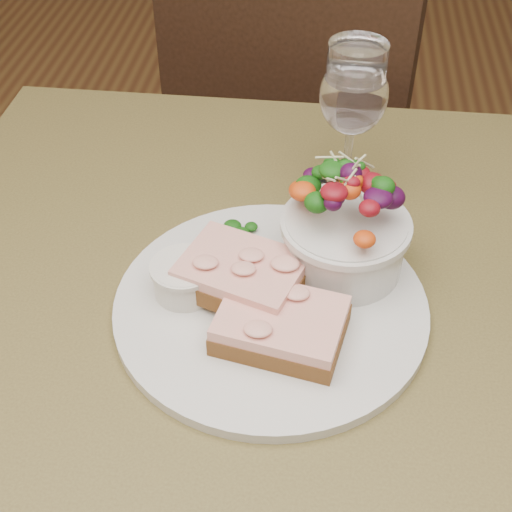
# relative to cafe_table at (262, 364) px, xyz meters

# --- Properties ---
(cafe_table) EXTENTS (0.80, 0.80, 0.75)m
(cafe_table) POSITION_rel_cafe_table_xyz_m (0.00, 0.00, 0.00)
(cafe_table) COLOR #4C4220
(cafe_table) RESTS_ON ground
(chair_far) EXTENTS (0.52, 0.52, 0.90)m
(chair_far) POSITION_rel_cafe_table_xyz_m (0.02, 0.70, -0.36)
(chair_far) COLOR black
(chair_far) RESTS_ON ground
(dinner_plate) EXTENTS (0.31, 0.31, 0.01)m
(dinner_plate) POSITION_rel_cafe_table_xyz_m (0.01, -0.01, 0.11)
(dinner_plate) COLOR silver
(dinner_plate) RESTS_ON cafe_table
(sandwich_front) EXTENTS (0.13, 0.11, 0.03)m
(sandwich_front) POSITION_rel_cafe_table_xyz_m (0.02, -0.06, 0.13)
(sandwich_front) COLOR #4C2714
(sandwich_front) RESTS_ON dinner_plate
(sandwich_back) EXTENTS (0.14, 0.12, 0.03)m
(sandwich_back) POSITION_rel_cafe_table_xyz_m (-0.02, -0.00, 0.14)
(sandwich_back) COLOR #4C2714
(sandwich_back) RESTS_ON dinner_plate
(ramekin) EXTENTS (0.06, 0.06, 0.04)m
(ramekin) POSITION_rel_cafe_table_xyz_m (-0.08, -0.01, 0.13)
(ramekin) COLOR silver
(ramekin) RESTS_ON dinner_plate
(salad_bowl) EXTENTS (0.12, 0.12, 0.13)m
(salad_bowl) POSITION_rel_cafe_table_xyz_m (0.08, 0.05, 0.17)
(salad_bowl) COLOR silver
(salad_bowl) RESTS_ON dinner_plate
(garnish) EXTENTS (0.05, 0.04, 0.02)m
(garnish) POSITION_rel_cafe_table_xyz_m (-0.04, 0.08, 0.12)
(garnish) COLOR #0A390A
(garnish) RESTS_ON dinner_plate
(wine_glass) EXTENTS (0.08, 0.08, 0.18)m
(wine_glass) POSITION_rel_cafe_table_xyz_m (0.08, 0.20, 0.22)
(wine_glass) COLOR white
(wine_glass) RESTS_ON cafe_table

